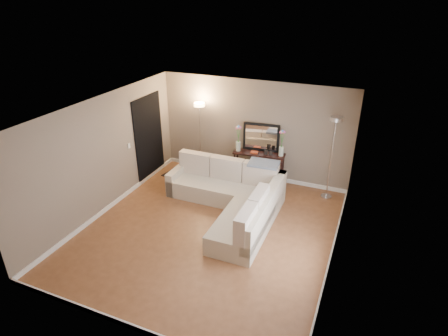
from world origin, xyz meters
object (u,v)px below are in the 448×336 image
at_px(console_table, 255,165).
at_px(floor_lamp_unlit, 334,142).
at_px(sectional_sofa, 233,196).
at_px(floor_lamp_lit, 200,124).

bearing_deg(console_table, floor_lamp_unlit, -4.14).
bearing_deg(floor_lamp_unlit, sectional_sofa, -142.98).
relative_size(sectional_sofa, console_table, 2.05).
height_order(console_table, floor_lamp_lit, floor_lamp_lit).
height_order(sectional_sofa, floor_lamp_unlit, floor_lamp_unlit).
xyz_separation_m(sectional_sofa, console_table, (0.01, 1.56, 0.10)).
bearing_deg(floor_lamp_lit, floor_lamp_unlit, -2.10).
distance_m(console_table, floor_lamp_lit, 1.81).
height_order(sectional_sofa, floor_lamp_lit, floor_lamp_lit).
bearing_deg(floor_lamp_lit, console_table, 0.34).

